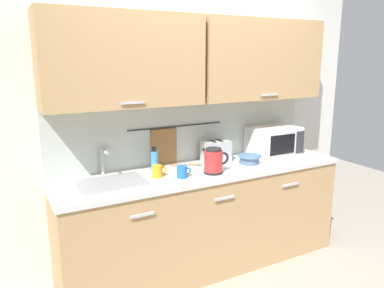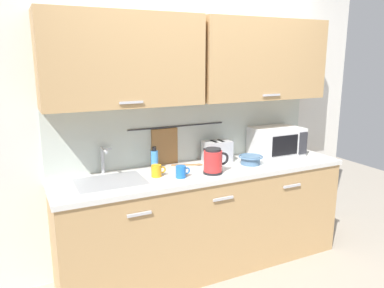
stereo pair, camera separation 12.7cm
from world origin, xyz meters
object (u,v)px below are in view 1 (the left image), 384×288
at_px(microwave, 273,141).
at_px(electric_kettle, 214,161).
at_px(dish_soap_bottle, 154,160).
at_px(toaster, 216,151).
at_px(wooden_spoon, 190,165).
at_px(mixing_bowl, 249,159).
at_px(mug_near_sink, 158,171).
at_px(mug_by_kettle, 182,172).

xyz_separation_m(microwave, electric_kettle, (-0.83, -0.25, -0.03)).
relative_size(dish_soap_bottle, toaster, 0.77).
relative_size(electric_kettle, wooden_spoon, 0.86).
relative_size(mixing_bowl, wooden_spoon, 0.81).
relative_size(mug_near_sink, mixing_bowl, 0.56).
distance_m(electric_kettle, mug_by_kettle, 0.29).
height_order(toaster, mug_by_kettle, toaster).
bearing_deg(mug_by_kettle, mug_near_sink, 146.57).
distance_m(mixing_bowl, wooden_spoon, 0.53).
relative_size(mixing_bowl, toaster, 0.84).
bearing_deg(mug_near_sink, dish_soap_bottle, 74.25).
xyz_separation_m(dish_soap_bottle, mug_by_kettle, (0.11, -0.30, -0.04)).
bearing_deg(electric_kettle, wooden_spoon, 102.67).
bearing_deg(mug_by_kettle, wooden_spoon, 51.34).
xyz_separation_m(electric_kettle, wooden_spoon, (-0.06, 0.28, -0.10)).
distance_m(microwave, electric_kettle, 0.87).
relative_size(electric_kettle, mug_by_kettle, 1.89).
bearing_deg(toaster, wooden_spoon, -177.14).
distance_m(toaster, wooden_spoon, 0.28).
height_order(electric_kettle, mug_by_kettle, electric_kettle).
relative_size(microwave, dish_soap_bottle, 2.35).
relative_size(electric_kettle, toaster, 0.89).
xyz_separation_m(mug_near_sink, mug_by_kettle, (0.16, -0.11, 0.00)).
bearing_deg(microwave, electric_kettle, -163.41).
distance_m(electric_kettle, mixing_bowl, 0.44).
bearing_deg(dish_soap_bottle, wooden_spoon, -4.75).
height_order(electric_kettle, toaster, electric_kettle).
height_order(microwave, mug_near_sink, microwave).
bearing_deg(mixing_bowl, mug_near_sink, 178.08).
height_order(mug_near_sink, toaster, toaster).
height_order(microwave, mug_by_kettle, microwave).
bearing_deg(mug_by_kettle, mixing_bowl, 6.32).
distance_m(dish_soap_bottle, mixing_bowl, 0.85).
xyz_separation_m(electric_kettle, mixing_bowl, (0.43, 0.09, -0.06)).
bearing_deg(mug_by_kettle, dish_soap_bottle, 109.89).
height_order(mug_near_sink, mixing_bowl, mug_near_sink).
bearing_deg(toaster, mixing_bowl, -43.18).
xyz_separation_m(dish_soap_bottle, toaster, (0.60, -0.01, 0.01)).
bearing_deg(toaster, electric_kettle, -124.61).
relative_size(mug_near_sink, toaster, 0.47).
height_order(dish_soap_bottle, wooden_spoon, dish_soap_bottle).
bearing_deg(mixing_bowl, dish_soap_bottle, 164.80).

